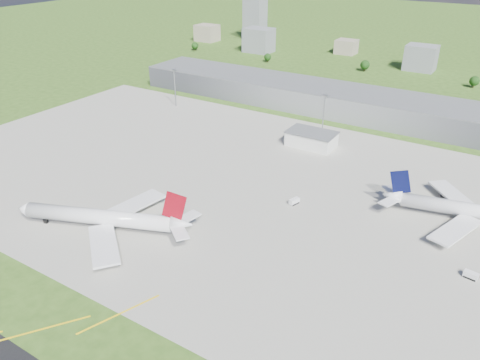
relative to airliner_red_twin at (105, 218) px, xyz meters
The scene contains 20 objects.
ground 174.76m from the airliner_red_twin, 82.15° to the left, with size 1400.00×1400.00×0.00m, color #314F18.
apron 71.76m from the airliner_red_twin, 61.76° to the left, with size 360.00×190.00×0.08m, color gray.
terminal 189.56m from the airliner_red_twin, 82.77° to the left, with size 300.00×42.00×15.00m, color gray.
ops_building 127.62m from the airliner_red_twin, 74.62° to the left, with size 26.00×16.00×8.00m, color silver.
mast_west 158.12m from the airliner_red_twin, 118.88° to the left, with size 3.50×2.00×25.90m.
mast_center 142.65m from the airliner_red_twin, 76.22° to the left, with size 3.50×2.00×25.90m.
airliner_red_twin is the anchor object (origin of this frame).
airliner_blue_quad 151.26m from the airliner_red_twin, 34.12° to the left, with size 72.66×56.22×19.11m.
tug_yellow 29.21m from the airliner_red_twin, 67.97° to the left, with size 3.39×3.72×1.65m.
van_white_near 80.50m from the airliner_red_twin, 46.99° to the left, with size 3.64×5.45×2.56m.
van_white_far 136.83m from the airliner_red_twin, 19.24° to the left, with size 5.06×2.95×2.47m.
bldg_far_w 395.17m from the airliner_red_twin, 119.76° to the left, with size 24.00×20.00×18.00m, color gray.
bldg_w 343.35m from the airliner_red_twin, 109.78° to the left, with size 28.00×22.00×24.00m, color slate.
bldg_cw 364.84m from the airliner_red_twin, 95.69° to the left, with size 20.00×18.00×14.00m, color gray.
bldg_c 335.96m from the airliner_red_twin, 82.50° to the left, with size 26.00×20.00×22.00m, color slate.
bldg_tall_w 413.97m from the airliner_red_twin, 112.18° to the left, with size 22.00×20.00×44.00m, color slate.
tree_far_w 341.91m from the airliner_red_twin, 121.01° to the left, with size 7.20×7.20×8.80m.
tree_w 300.65m from the airliner_red_twin, 106.65° to the left, with size 6.75×6.75×8.25m.
tree_c 303.06m from the airliner_red_twin, 89.27° to the left, with size 8.10×8.10×9.90m.
tree_e 312.47m from the airliner_red_twin, 72.52° to the left, with size 7.65×7.65×9.35m.
Camera 1 is at (105.76, -128.87, 104.36)m, focal length 35.00 mm.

